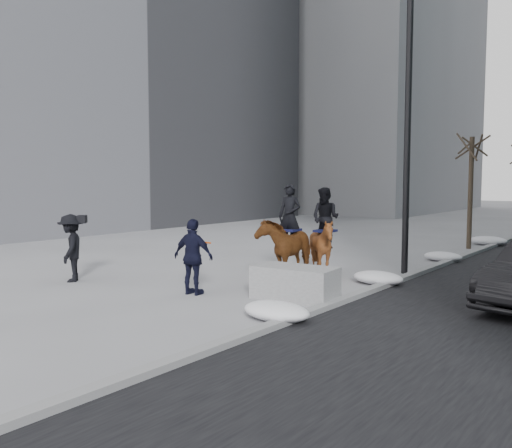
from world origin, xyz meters
The scene contains 11 objects.
ground centered at (0.00, 0.00, 0.00)m, with size 120.00×120.00×0.00m, color gray.
curb centered at (3.00, 10.00, 0.06)m, with size 0.25×90.00×0.12m, color gray.
building_left centered at (-19.00, 10.00, 10.00)m, with size 12.00×26.00×20.00m, color #595960.
planter centered at (1.98, 0.05, 0.37)m, with size 1.83×0.92×0.73m, color #959597.
tree_near centered at (2.40, 11.42, 2.36)m, with size 1.20×1.20×4.71m, color #32241D, non-canonical shape.
mounted_left centered at (0.43, 1.98, 0.94)m, with size 1.13×2.05×2.53m.
mounted_right centered at (1.05, 2.82, 0.98)m, with size 1.35×1.51×2.43m.
feeder centered at (-0.14, -0.97, 0.88)m, with size 1.09×0.94×1.75m.
camera_crew centered at (-3.78, -1.76, 0.89)m, with size 1.27×1.26×1.75m.
lamppost centered at (2.60, 4.52, 4.99)m, with size 0.25×2.12×9.09m.
snow_piles centered at (2.70, 5.57, 0.17)m, with size 1.44×15.58×0.36m.
Camera 1 is at (8.54, -9.84, 2.67)m, focal length 38.00 mm.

